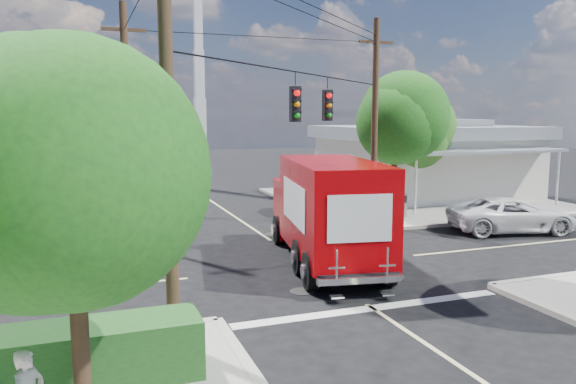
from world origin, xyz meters
TOP-DOWN VIEW (x-y plane):
  - ground at (0.00, 0.00)m, footprint 120.00×120.00m
  - sidewalk_ne at (10.88, 10.88)m, footprint 14.12×14.12m
  - road_markings at (0.00, -1.47)m, footprint 32.00×32.00m
  - building_ne at (12.50, 11.97)m, footprint 11.80×10.20m
  - radio_tower at (0.50, 20.00)m, footprint 0.80×0.80m
  - tree_sw_front at (-6.99, -7.54)m, footprint 3.88×3.78m
  - tree_ne_front at (7.21, 6.76)m, footprint 4.21×4.14m
  - tree_ne_back at (9.81, 8.96)m, footprint 3.77×3.66m
  - palm_nw_front at (-7.50, 7.50)m, footprint 3.01×3.08m
  - palm_nw_back at (-9.50, 9.00)m, footprint 3.01×3.08m
  - utility_poles at (-1.58, 1.60)m, footprint 12.00×10.68m
  - picket_fence at (-7.80, -5.60)m, footprint 5.94×0.06m
  - hedge_sw at (-8.00, -6.40)m, footprint 6.20×1.20m
  - vending_boxes at (6.50, 6.20)m, footprint 1.90×0.50m
  - delivery_truck at (0.70, 0.16)m, footprint 3.81×8.36m
  - parked_car at (10.11, 2.03)m, footprint 5.67×3.63m

SIDE VIEW (x-z plane):
  - ground at x=0.00m, z-range 0.00..0.00m
  - road_markings at x=0.00m, z-range 0.00..0.01m
  - sidewalk_ne at x=10.88m, z-range 0.00..0.14m
  - picket_fence at x=-7.80m, z-range 0.18..1.18m
  - hedge_sw at x=-8.00m, z-range 0.14..1.24m
  - vending_boxes at x=6.50m, z-range 0.14..1.24m
  - parked_car at x=10.11m, z-range 0.00..1.46m
  - delivery_truck at x=0.70m, z-range 0.03..3.52m
  - building_ne at x=12.50m, z-range 0.07..4.57m
  - tree_ne_back at x=9.81m, z-range 1.27..7.10m
  - tree_sw_front at x=-6.99m, z-range 1.32..7.35m
  - palm_nw_back at x=-9.50m, z-range 2.08..7.27m
  - utility_poles at x=-1.58m, z-range 0.17..9.17m
  - tree_ne_front at x=7.21m, z-range 1.44..8.09m
  - palm_nw_front at x=-7.50m, z-range 2.25..7.84m
  - radio_tower at x=0.50m, z-range -2.86..14.14m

